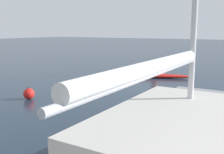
{
  "coord_description": "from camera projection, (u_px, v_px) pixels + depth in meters",
  "views": [
    {
      "loc": [
        -7.01,
        13.68,
        3.17
      ],
      "look_at": [
        -0.07,
        2.52,
        0.85
      ],
      "focal_mm": 43.11,
      "sensor_mm": 36.0,
      "label": 1
    }
  ],
  "objects": [
    {
      "name": "ground_plane",
      "position": [
        134.0,
        85.0,
        15.64
      ],
      "size": [
        160.0,
        160.0,
        0.0
      ],
      "primitive_type": "plane",
      "color": "#1E2D3D"
    },
    {
      "name": "mooring_buoy_orange_mid",
      "position": [
        29.0,
        94.0,
        12.4
      ],
      "size": [
        0.51,
        0.51,
        0.55
      ],
      "color": "red",
      "rests_on": "ground"
    },
    {
      "name": "kayaker",
      "position": [
        154.0,
        69.0,
        17.95
      ],
      "size": [
        0.91,
        2.31,
        0.74
      ],
      "color": "#E04C14",
      "rests_on": "kayak"
    },
    {
      "name": "sailboat_navy_hull",
      "position": [
        179.0,
        153.0,
        5.34
      ],
      "size": [
        2.93,
        9.75,
        13.36
      ],
      "color": "gray",
      "rests_on": "ground"
    },
    {
      "name": "kayak",
      "position": [
        155.0,
        76.0,
        18.01
      ],
      "size": [
        4.76,
        2.35,
        0.27
      ],
      "color": "red",
      "rests_on": "ground"
    }
  ]
}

